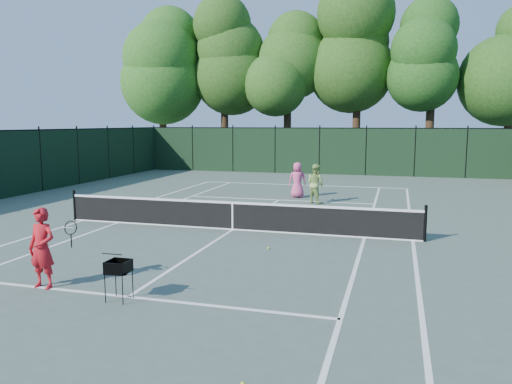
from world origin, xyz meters
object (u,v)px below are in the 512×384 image
(ball_hopper, at_px, (118,267))
(loose_ball_near_cart, at_px, (243,384))
(player_pink, at_px, (297,180))
(player_green, at_px, (315,184))
(loose_ball_midcourt, at_px, (268,248))
(coach, at_px, (42,248))

(ball_hopper, bearing_deg, loose_ball_near_cart, -49.15)
(player_pink, bearing_deg, player_green, 110.21)
(loose_ball_near_cart, bearing_deg, player_pink, 98.75)
(player_pink, bearing_deg, loose_ball_midcourt, 79.56)
(loose_ball_near_cart, xyz_separation_m, loose_ball_midcourt, (-1.45, 6.91, 0.00))
(ball_hopper, height_order, loose_ball_near_cart, ball_hopper)
(player_pink, relative_size, loose_ball_near_cart, 23.73)
(player_green, bearing_deg, ball_hopper, 115.86)
(player_pink, xyz_separation_m, loose_ball_near_cart, (2.52, -16.35, -0.77))
(ball_hopper, distance_m, loose_ball_midcourt, 4.92)
(player_pink, relative_size, ball_hopper, 2.05)
(player_pink, bearing_deg, loose_ball_near_cart, 81.83)
(player_pink, height_order, ball_hopper, player_pink)
(player_pink, distance_m, loose_ball_near_cart, 16.56)
(loose_ball_near_cart, distance_m, loose_ball_midcourt, 7.06)
(coach, distance_m, player_pink, 13.98)
(ball_hopper, xyz_separation_m, loose_ball_near_cart, (3.22, -2.37, -0.63))
(ball_hopper, bearing_deg, player_green, 69.28)
(coach, xyz_separation_m, player_pink, (2.61, 13.73, -0.03))
(coach, relative_size, player_green, 1.00)
(coach, relative_size, ball_hopper, 2.12)
(loose_ball_near_cart, bearing_deg, ball_hopper, 143.66)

